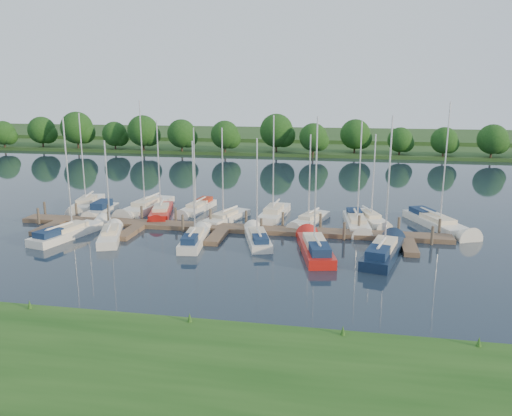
% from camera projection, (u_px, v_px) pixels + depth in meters
% --- Properties ---
extents(ground, '(260.00, 260.00, 0.00)m').
position_uv_depth(ground, '(200.00, 258.00, 38.21)').
color(ground, '#17222F').
rests_on(ground, ground).
extents(near_bank, '(90.00, 10.00, 0.50)m').
position_uv_depth(near_bank, '(100.00, 365.00, 22.84)').
color(near_bank, '#1A4513').
rests_on(near_bank, ground).
extents(dock, '(40.00, 6.00, 0.40)m').
position_uv_depth(dock, '(223.00, 230.00, 45.16)').
color(dock, '#4E3B2B').
rests_on(dock, ground).
extents(mooring_pilings, '(38.24, 2.84, 2.00)m').
position_uv_depth(mooring_pilings, '(226.00, 222.00, 46.14)').
color(mooring_pilings, '#473D33').
rests_on(mooring_pilings, ground).
extents(far_shore, '(180.00, 30.00, 0.60)m').
position_uv_depth(far_shore, '(297.00, 147.00, 109.94)').
color(far_shore, '#1E3C17').
rests_on(far_shore, ground).
extents(distant_hill, '(220.00, 40.00, 1.40)m').
position_uv_depth(distant_hill, '(307.00, 135.00, 133.78)').
color(distant_hill, '#335625').
rests_on(distant_hill, ground).
extents(treeline, '(145.13, 9.62, 8.25)m').
position_uv_depth(treeline, '(261.00, 135.00, 97.55)').
color(treeline, '#38281C').
rests_on(treeline, ground).
extents(sailboat_n_0, '(3.47, 8.43, 10.64)m').
position_uv_depth(sailboat_n_0, '(87.00, 205.00, 54.62)').
color(sailboat_n_0, silver).
rests_on(sailboat_n_0, ground).
extents(motorboat, '(1.86, 5.75, 1.61)m').
position_uv_depth(motorboat, '(101.00, 210.00, 51.84)').
color(motorboat, silver).
rests_on(motorboat, ground).
extents(sailboat_n_2, '(3.17, 9.54, 11.97)m').
position_uv_depth(sailboat_n_2, '(146.00, 208.00, 53.21)').
color(sailboat_n_2, silver).
rests_on(sailboat_n_2, ground).
extents(sailboat_n_3, '(3.51, 7.96, 10.03)m').
position_uv_depth(sailboat_n_3, '(161.00, 213.00, 51.10)').
color(sailboat_n_3, '#B21610').
rests_on(sailboat_n_3, ground).
extents(sailboat_n_4, '(2.55, 7.26, 9.14)m').
position_uv_depth(sailboat_n_4, '(197.00, 208.00, 52.96)').
color(sailboat_n_4, silver).
rests_on(sailboat_n_4, ground).
extents(sailboat_n_5, '(3.72, 7.43, 9.45)m').
position_uv_depth(sailboat_n_5, '(225.00, 219.00, 48.66)').
color(sailboat_n_5, silver).
rests_on(sailboat_n_5, ground).
extents(sailboat_n_6, '(2.49, 8.30, 10.67)m').
position_uv_depth(sailboat_n_6, '(274.00, 215.00, 50.02)').
color(sailboat_n_6, silver).
rests_on(sailboat_n_6, ground).
extents(sailboat_n_7, '(3.52, 6.94, 8.88)m').
position_uv_depth(sailboat_n_7, '(309.00, 221.00, 48.00)').
color(sailboat_n_7, silver).
rests_on(sailboat_n_7, ground).
extents(sailboat_n_8, '(2.60, 8.08, 10.18)m').
position_uv_depth(sailboat_n_8, '(357.00, 223.00, 46.93)').
color(sailboat_n_8, silver).
rests_on(sailboat_n_8, ground).
extents(sailboat_n_9, '(3.48, 6.90, 8.91)m').
position_uv_depth(sailboat_n_9, '(370.00, 220.00, 48.40)').
color(sailboat_n_9, silver).
rests_on(sailboat_n_9, ground).
extents(sailboat_n_10, '(5.36, 9.36, 11.97)m').
position_uv_depth(sailboat_n_10, '(437.00, 224.00, 46.82)').
color(sailboat_n_10, silver).
rests_on(sailboat_n_10, ground).
extents(sailboat_s_0, '(3.65, 8.47, 10.68)m').
position_uv_depth(sailboat_s_0, '(69.00, 233.00, 43.68)').
color(sailboat_s_0, silver).
rests_on(sailboat_s_0, ground).
extents(sailboat_s_1, '(3.53, 6.76, 8.88)m').
position_uv_depth(sailboat_s_1, '(111.00, 236.00, 42.90)').
color(sailboat_s_1, silver).
rests_on(sailboat_s_1, ground).
extents(sailboat_s_2, '(2.25, 6.93, 8.96)m').
position_uv_depth(sailboat_s_2, '(194.00, 240.00, 41.58)').
color(sailboat_s_2, silver).
rests_on(sailboat_s_2, ground).
extents(sailboat_s_3, '(3.38, 7.09, 9.05)m').
position_uv_depth(sailboat_s_3, '(258.00, 239.00, 42.08)').
color(sailboat_s_3, silver).
rests_on(sailboat_s_3, ground).
extents(sailboat_s_4, '(3.54, 8.70, 11.10)m').
position_uv_depth(sailboat_s_4, '(315.00, 249.00, 39.21)').
color(sailboat_s_4, '#B21610').
rests_on(sailboat_s_4, ground).
extents(sailboat_s_5, '(3.81, 8.78, 11.22)m').
position_uv_depth(sailboat_s_5, '(383.00, 253.00, 38.34)').
color(sailboat_s_5, '#0F1C33').
rests_on(sailboat_s_5, ground).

